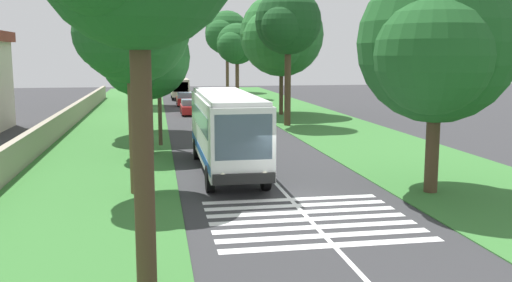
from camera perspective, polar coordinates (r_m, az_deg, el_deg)
ground at (r=21.88m, az=3.59°, el=-5.98°), size 160.00×160.00×0.00m
grass_verge_left at (r=36.14m, az=-14.93°, el=-0.40°), size 120.00×8.00×0.04m
grass_verge_right at (r=38.34m, az=10.29°, el=0.26°), size 120.00×8.00×0.04m
centre_line at (r=36.34m, az=-1.94°, el=-0.08°), size 110.00×0.16×0.01m
coach_bus at (r=26.81m, az=-3.03°, el=1.41°), size 11.16×2.62×3.73m
zebra_crossing at (r=19.52m, az=5.34°, el=-7.81°), size 5.85×6.80×0.01m
trailing_car_0 at (r=46.48m, az=-1.31°, el=2.65°), size 4.30×1.78×1.43m
trailing_car_1 at (r=53.24m, az=-6.59°, el=3.36°), size 4.30×1.78×1.43m
trailing_car_2 at (r=62.83m, az=-7.14°, el=4.15°), size 4.30×1.78×1.43m
trailing_minibus_0 at (r=72.01m, az=-7.65°, el=5.41°), size 6.00×2.14×2.53m
roadside_tree_left_0 at (r=22.80m, az=-12.61°, el=10.86°), size 5.38×4.50×8.84m
roadside_tree_left_1 at (r=31.81m, az=-11.13°, el=8.02°), size 5.55×4.67×7.70m
roadside_tree_left_2 at (r=62.78m, az=-11.45°, el=11.31°), size 8.53×6.82×12.17m
roadside_tree_left_3 at (r=41.03m, az=-11.87°, el=12.88°), size 8.97×7.35×12.53m
roadside_tree_right_0 at (r=84.55m, az=-3.07°, el=10.64°), size 7.95×6.55×11.86m
roadside_tree_right_1 at (r=52.51m, az=2.29°, el=10.34°), size 9.76×7.68×11.09m
roadside_tree_right_2 at (r=23.37m, az=17.28°, el=8.87°), size 7.56×6.21×9.02m
roadside_tree_right_3 at (r=71.95m, az=-2.05°, el=9.58°), size 6.39×5.19×9.38m
roadside_tree_right_4 at (r=44.47m, az=3.06°, el=11.68°), size 6.08×5.08×10.55m
utility_pole at (r=34.93m, az=-9.68°, el=5.66°), size 0.24×1.40×7.18m
roadside_wall at (r=41.38m, az=-19.08°, el=1.62°), size 70.00×0.40×1.51m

